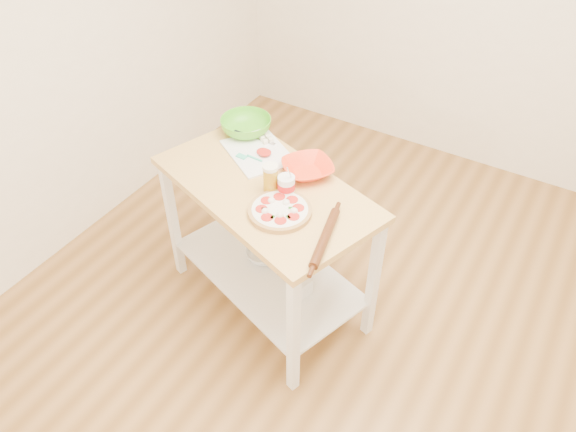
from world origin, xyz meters
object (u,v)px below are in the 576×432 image
at_px(knife, 249,136).
at_px(shelf_glass_bowl, 263,254).
at_px(prep_island, 266,221).
at_px(shelf_bin, 300,286).
at_px(pizza, 280,210).
at_px(rolling_pin, 325,238).
at_px(cutting_board, 259,151).
at_px(yogurt_tub, 286,185).
at_px(spatula, 248,157).
at_px(beer_pint, 270,178).
at_px(orange_bowl, 308,169).
at_px(green_bowl, 246,126).

bearing_deg(knife, shelf_glass_bowl, -45.94).
height_order(prep_island, shelf_bin, prep_island).
bearing_deg(knife, pizza, -42.97).
height_order(rolling_pin, shelf_glass_bowl, rolling_pin).
bearing_deg(cutting_board, knife, 176.42).
xyz_separation_m(pizza, knife, (-0.50, 0.47, 0.00)).
relative_size(yogurt_tub, shelf_glass_bowl, 0.91).
bearing_deg(knife, yogurt_tub, -35.70).
bearing_deg(spatula, beer_pint, -31.11).
xyz_separation_m(pizza, cutting_board, (-0.37, 0.38, -0.01)).
bearing_deg(pizza, spatula, 142.84).
bearing_deg(shelf_glass_bowl, orange_bowl, 31.62).
bearing_deg(prep_island, yogurt_tub, -2.40).
bearing_deg(cutting_board, spatula, -65.55).
xyz_separation_m(orange_bowl, shelf_glass_bowl, (-0.22, -0.13, -0.64)).
distance_m(prep_island, shelf_bin, 0.42).
bearing_deg(shelf_glass_bowl, rolling_pin, -27.39).
distance_m(prep_island, yogurt_tub, 0.33).
xyz_separation_m(cutting_board, shelf_glass_bowl, (0.12, -0.16, -0.62)).
distance_m(orange_bowl, shelf_glass_bowl, 0.69).
relative_size(beer_pint, shelf_glass_bowl, 0.75).
relative_size(pizza, green_bowl, 1.07).
bearing_deg(shelf_glass_bowl, pizza, -39.85).
bearing_deg(rolling_pin, pizza, 167.04).
relative_size(pizza, yogurt_tub, 1.65).
distance_m(prep_island, cutting_board, 0.39).
relative_size(cutting_board, orange_bowl, 1.89).
relative_size(shelf_glass_bowl, shelf_bin, 1.95).
distance_m(cutting_board, yogurt_tub, 0.40).
bearing_deg(prep_island, shelf_glass_bowl, 138.44).
bearing_deg(spatula, prep_island, -32.83).
relative_size(pizza, orange_bowl, 1.20).
height_order(cutting_board, spatula, cutting_board).
height_order(green_bowl, yogurt_tub, yogurt_tub).
bearing_deg(orange_bowl, pizza, -82.98).
relative_size(spatula, orange_bowl, 0.58).
relative_size(orange_bowl, green_bowl, 0.89).
bearing_deg(pizza, knife, 137.10).
xyz_separation_m(prep_island, rolling_pin, (0.47, -0.21, 0.27)).
xyz_separation_m(pizza, shelf_bin, (0.07, 0.09, -0.60)).
bearing_deg(rolling_pin, beer_pint, 155.54).
distance_m(spatula, shelf_glass_bowl, 0.64).
bearing_deg(shelf_glass_bowl, spatula, 149.03).
height_order(pizza, shelf_bin, pizza).
relative_size(spatula, shelf_bin, 1.41).
bearing_deg(pizza, shelf_bin, 53.58).
xyz_separation_m(prep_island, yogurt_tub, (0.13, -0.01, 0.30)).
xyz_separation_m(pizza, shelf_glass_bowl, (-0.26, 0.22, -0.62)).
height_order(yogurt_tub, shelf_bin, yogurt_tub).
bearing_deg(knife, beer_pint, -42.91).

